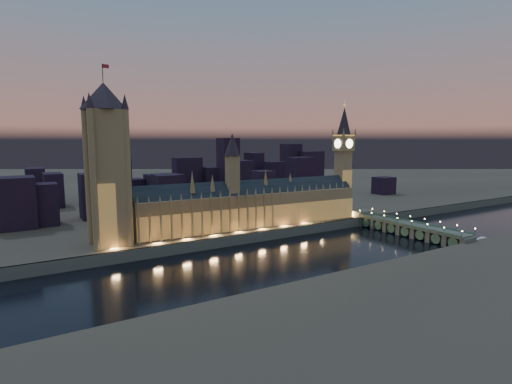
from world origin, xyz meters
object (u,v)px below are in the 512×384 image
westminster_bridge (404,228)px  river_boat (480,243)px  elizabeth_tower (343,152)px  victoria_tower (107,157)px  palace_of_westminster (253,205)px

westminster_bridge → river_boat: bearing=-69.9°
elizabeth_tower → river_boat: 141.06m
westminster_bridge → victoria_tower: bearing=164.0°
elizabeth_tower → river_boat: size_ratio=2.35×
elizabeth_tower → westminster_bridge: elizabeth_tower is taller
elizabeth_tower → river_boat: elizabeth_tower is taller
victoria_tower → westminster_bridge: 245.73m
palace_of_westminster → westminster_bridge: 131.49m
victoria_tower → river_boat: victoria_tower is taller
victoria_tower → elizabeth_tower: bearing=-0.0°
victoria_tower → elizabeth_tower: size_ratio=1.12×
palace_of_westminster → elizabeth_tower: size_ratio=1.84×
westminster_bridge → river_boat: size_ratio=2.42×
palace_of_westminster → elizabeth_tower: bearing=0.1°
elizabeth_tower → westminster_bridge: size_ratio=0.97×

